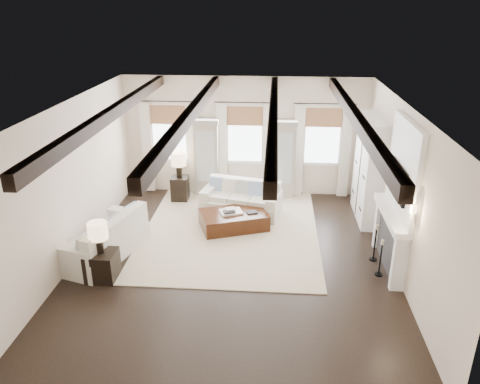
# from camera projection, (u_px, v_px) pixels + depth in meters

# --- Properties ---
(ground) EXTENTS (7.50, 7.50, 0.00)m
(ground) POSITION_uv_depth(u_px,v_px,m) (233.00, 260.00, 9.69)
(ground) COLOR black
(ground) RESTS_ON ground
(room_shell) EXTENTS (6.54, 7.54, 3.22)m
(room_shell) POSITION_uv_depth(u_px,v_px,m) (272.00, 161.00, 9.75)
(room_shell) COLOR beige
(room_shell) RESTS_ON ground
(area_rug) EXTENTS (4.00, 4.97, 0.02)m
(area_rug) POSITION_uv_depth(u_px,v_px,m) (231.00, 229.00, 10.97)
(area_rug) COLOR beige
(area_rug) RESTS_ON ground
(sofa_back) EXTENTS (2.09, 1.30, 0.83)m
(sofa_back) POSITION_uv_depth(u_px,v_px,m) (242.00, 201.00, 11.73)
(sofa_back) COLOR silver
(sofa_back) RESTS_ON ground
(sofa_left) EXTENTS (1.52, 2.29, 0.90)m
(sofa_left) POSITION_uv_depth(u_px,v_px,m) (106.00, 241.00, 9.71)
(sofa_left) COLOR silver
(sofa_left) RESTS_ON ground
(ottoman) EXTENTS (1.74, 1.40, 0.40)m
(ottoman) POSITION_uv_depth(u_px,v_px,m) (234.00, 220.00, 11.00)
(ottoman) COLOR black
(ottoman) RESTS_ON ground
(tray) EXTENTS (0.60, 0.53, 0.04)m
(tray) POSITION_uv_depth(u_px,v_px,m) (231.00, 212.00, 10.91)
(tray) COLOR white
(tray) RESTS_ON ottoman
(book_lower) EXTENTS (0.31, 0.28, 0.04)m
(book_lower) POSITION_uv_depth(u_px,v_px,m) (229.00, 211.00, 10.84)
(book_lower) COLOR #262628
(book_lower) RESTS_ON tray
(book_upper) EXTENTS (0.26, 0.24, 0.03)m
(book_upper) POSITION_uv_depth(u_px,v_px,m) (230.00, 209.00, 10.89)
(book_upper) COLOR beige
(book_upper) RESTS_ON book_lower
(book_loose) EXTENTS (0.29, 0.25, 0.03)m
(book_loose) POSITION_uv_depth(u_px,v_px,m) (252.00, 212.00, 10.90)
(book_loose) COLOR #262628
(book_loose) RESTS_ON ottoman
(side_table_front) EXTENTS (0.56, 0.56, 0.56)m
(side_table_front) POSITION_uv_depth(u_px,v_px,m) (102.00, 265.00, 8.97)
(side_table_front) COLOR black
(side_table_front) RESTS_ON ground
(lamp_front) EXTENTS (0.37, 0.37, 0.63)m
(lamp_front) POSITION_uv_depth(u_px,v_px,m) (98.00, 233.00, 8.70)
(lamp_front) COLOR black
(lamp_front) RESTS_ON side_table_front
(side_table_back) EXTENTS (0.44, 0.44, 0.66)m
(side_table_back) POSITION_uv_depth(u_px,v_px,m) (180.00, 188.00, 12.50)
(side_table_back) COLOR black
(side_table_back) RESTS_ON ground
(lamp_back) EXTENTS (0.39, 0.39, 0.68)m
(lamp_back) POSITION_uv_depth(u_px,v_px,m) (179.00, 160.00, 12.20)
(lamp_back) COLOR black
(lamp_back) RESTS_ON side_table_back
(candlestick_near) EXTENTS (0.16, 0.16, 0.77)m
(candlestick_near) POSITION_uv_depth(u_px,v_px,m) (380.00, 261.00, 9.06)
(candlestick_near) COLOR black
(candlestick_near) RESTS_ON ground
(candlestick_far) EXTENTS (0.16, 0.16, 0.81)m
(candlestick_far) POSITION_uv_depth(u_px,v_px,m) (375.00, 245.00, 9.58)
(candlestick_far) COLOR black
(candlestick_far) RESTS_ON ground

